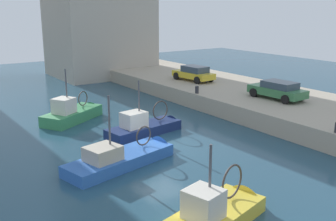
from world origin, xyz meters
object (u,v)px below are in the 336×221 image
at_px(fishing_boat_yellow, 217,219).
at_px(mooring_bollard_north, 197,90).
at_px(fishing_boat_green, 75,118).
at_px(fishing_boat_blue, 126,161).
at_px(parked_car_green, 278,90).
at_px(parked_car_yellow, 194,73).
at_px(fishing_boat_navy, 148,130).

xyz_separation_m(fishing_boat_yellow, mooring_bollard_north, (9.93, 13.87, 1.33)).
bearing_deg(fishing_boat_green, fishing_boat_blue, -95.94).
distance_m(parked_car_green, parked_car_yellow, 9.18).
bearing_deg(fishing_boat_green, parked_car_yellow, 9.98).
bearing_deg(fishing_boat_navy, fishing_boat_yellow, -108.45).
bearing_deg(fishing_boat_yellow, parked_car_green, 33.90).
height_order(fishing_boat_yellow, parked_car_green, fishing_boat_yellow).
height_order(fishing_boat_green, fishing_boat_blue, same).
bearing_deg(fishing_boat_blue, fishing_boat_yellow, -89.95).
bearing_deg(fishing_boat_green, parked_car_green, -29.24).
distance_m(fishing_boat_green, fishing_boat_yellow, 16.16).
distance_m(fishing_boat_yellow, fishing_boat_blue, 6.97).
height_order(fishing_boat_navy, mooring_bollard_north, fishing_boat_navy).
relative_size(fishing_boat_green, fishing_boat_navy, 0.95).
distance_m(fishing_boat_blue, mooring_bollard_north, 12.18).
distance_m(fishing_boat_yellow, mooring_bollard_north, 17.11).
xyz_separation_m(fishing_boat_green, fishing_boat_blue, (-0.95, -9.16, -0.04)).
relative_size(fishing_boat_green, mooring_bollard_north, 10.10).
bearing_deg(fishing_boat_blue, parked_car_green, 8.90).
relative_size(fishing_boat_blue, parked_car_green, 1.60).
xyz_separation_m(fishing_boat_navy, fishing_boat_blue, (-3.57, -3.72, -0.04)).
bearing_deg(parked_car_yellow, mooring_bollard_north, -125.18).
distance_m(fishing_boat_navy, fishing_boat_yellow, 11.26).
bearing_deg(parked_car_yellow, fishing_boat_navy, -141.32).
xyz_separation_m(fishing_boat_navy, parked_car_green, (9.96, -1.60, 1.72)).
bearing_deg(fishing_boat_navy, fishing_boat_green, 115.68).
bearing_deg(fishing_boat_blue, mooring_bollard_north, 34.78).
bearing_deg(parked_car_green, fishing_boat_navy, 170.89).
height_order(fishing_boat_green, mooring_bollard_north, fishing_boat_green).
xyz_separation_m(parked_car_green, parked_car_yellow, (-0.50, 9.17, 0.01)).
distance_m(fishing_boat_yellow, parked_car_green, 16.39).
relative_size(fishing_boat_blue, parked_car_yellow, 1.63).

